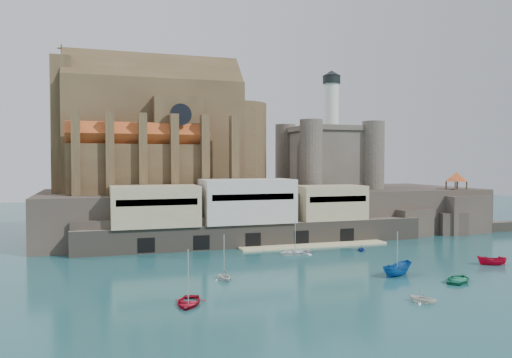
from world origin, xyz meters
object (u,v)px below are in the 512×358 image
object	(u,v)px
castle_keep	(328,154)
pavilion	(456,178)
church	(163,136)
boat_1	(423,303)
boat_0	(188,305)
boat_2	(397,276)

from	to	relation	value
castle_keep	pavilion	world-z (taller)	castle_keep
church	boat_1	bearing A→B (deg)	-70.92
church	boat_1	size ratio (longest dim) A/B	13.63
pavilion	boat_1	distance (m)	66.19
church	boat_0	size ratio (longest dim) A/B	8.39
boat_1	boat_0	bearing A→B (deg)	133.28
pavilion	boat_0	size ratio (longest dim) A/B	1.14
boat_1	boat_2	distance (m)	13.80
castle_keep	boat_0	bearing A→B (deg)	-128.95
church	pavilion	bearing A→B (deg)	-13.48
church	boat_2	xyz separation A→B (m)	(27.04, -50.64, -22.13)
boat_0	boat_1	world-z (taller)	boat_0
pavilion	boat_1	bearing A→B (deg)	-132.86
pavilion	boat_1	world-z (taller)	pavilion
boat_1	boat_2	world-z (taller)	boat_2
castle_keep	boat_1	distance (m)	67.81
church	boat_0	xyz separation A→B (m)	(-4.30, -55.84, -22.13)
boat_0	boat_2	distance (m)	31.77
boat_0	boat_1	bearing A→B (deg)	2.26
boat_2	boat_0	bearing A→B (deg)	78.11
church	castle_keep	xyz separation A→B (m)	(40.21, -0.78, -3.81)
pavilion	boat_2	distance (m)	53.85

